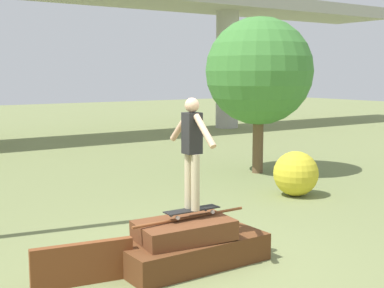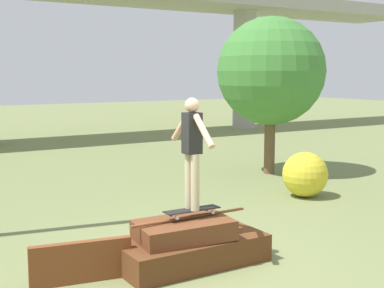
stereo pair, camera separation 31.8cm
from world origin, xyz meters
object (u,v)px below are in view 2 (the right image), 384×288
Objects in this scene: skater at (192,146)px; skateboard at (192,210)px; tree_behind_left at (271,71)px; bush_yellow_flowering at (305,174)px.

skateboard is at bearing -90.00° from skater.
tree_behind_left is (5.36, 4.73, 1.04)m from skater.
skateboard is 0.53× the size of skater.
tree_behind_left is 4.21× the size of bush_yellow_flowering.
skater is at bearing -152.68° from bush_yellow_flowering.
skateboard is 7.41m from tree_behind_left.
skater reaches higher than bush_yellow_flowering.
bush_yellow_flowering is (4.23, 2.18, -1.18)m from skater.
skateboard is 4.76m from bush_yellow_flowering.
skateboard is at bearing -152.68° from bush_yellow_flowering.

